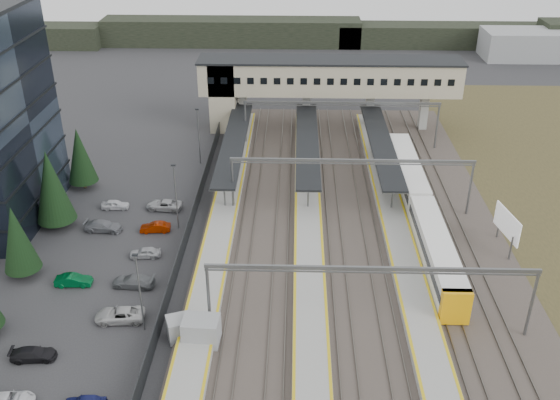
{
  "coord_description": "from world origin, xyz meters",
  "views": [
    {
      "loc": [
        5.47,
        -51.82,
        36.8
      ],
      "look_at": [
        3.76,
        9.7,
        4.0
      ],
      "focal_mm": 40.0,
      "sensor_mm": 36.0,
      "label": 1
    }
  ],
  "objects_px": {
    "footbridge": "(311,80)",
    "billboard": "(507,225)",
    "relay_cabin_near": "(201,331)",
    "train": "(421,209)",
    "relay_cabin_far": "(181,328)"
  },
  "relations": [
    {
      "from": "footbridge",
      "to": "train",
      "type": "distance_m",
      "value": 33.23
    },
    {
      "from": "relay_cabin_near",
      "to": "relay_cabin_far",
      "type": "relative_size",
      "value": 1.16
    },
    {
      "from": "footbridge",
      "to": "relay_cabin_far",
      "type": "bearing_deg",
      "value": -103.45
    },
    {
      "from": "billboard",
      "to": "footbridge",
      "type": "bearing_deg",
      "value": 119.93
    },
    {
      "from": "footbridge",
      "to": "train",
      "type": "bearing_deg",
      "value": -67.9
    },
    {
      "from": "footbridge",
      "to": "billboard",
      "type": "relative_size",
      "value": 7.37
    },
    {
      "from": "train",
      "to": "relay_cabin_near",
      "type": "bearing_deg",
      "value": -136.44
    },
    {
      "from": "train",
      "to": "footbridge",
      "type": "bearing_deg",
      "value": 112.1
    },
    {
      "from": "train",
      "to": "billboard",
      "type": "xyz_separation_m",
      "value": [
        8.18,
        -5.29,
        1.13
      ]
    },
    {
      "from": "relay_cabin_near",
      "to": "footbridge",
      "type": "xyz_separation_m",
      "value": [
        10.23,
        51.71,
        6.63
      ]
    },
    {
      "from": "relay_cabin_near",
      "to": "relay_cabin_far",
      "type": "xyz_separation_m",
      "value": [
        -1.96,
        0.73,
        -0.25
      ]
    },
    {
      "from": "footbridge",
      "to": "train",
      "type": "relative_size",
      "value": 1.07
    },
    {
      "from": "footbridge",
      "to": "billboard",
      "type": "distance_m",
      "value": 41.33
    },
    {
      "from": "billboard",
      "to": "train",
      "type": "bearing_deg",
      "value": 147.12
    },
    {
      "from": "relay_cabin_near",
      "to": "train",
      "type": "distance_m",
      "value": 31.1
    }
  ]
}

